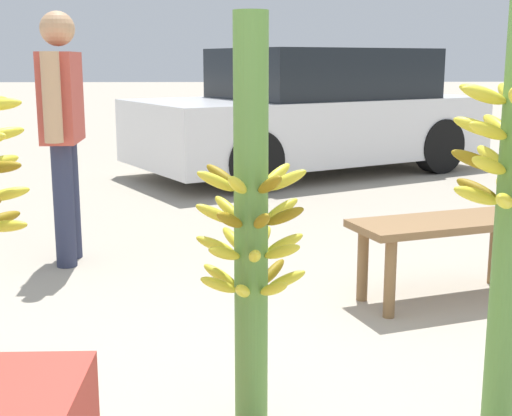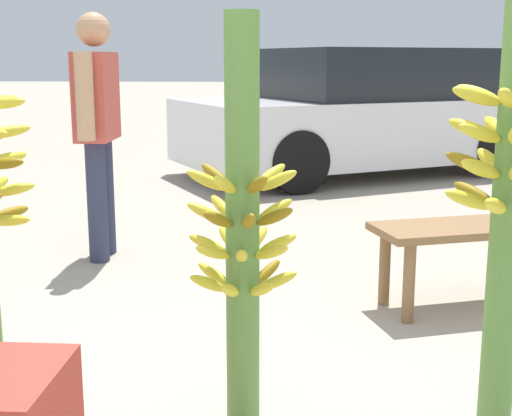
{
  "view_description": "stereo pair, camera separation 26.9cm",
  "coord_description": "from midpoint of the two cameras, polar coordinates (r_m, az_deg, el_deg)",
  "views": [
    {
      "loc": [
        -0.03,
        -2.13,
        1.29
      ],
      "look_at": [
        0.05,
        0.5,
        0.74
      ],
      "focal_mm": 50.0,
      "sensor_mm": 36.0,
      "label": 1
    },
    {
      "loc": [
        0.23,
        -2.12,
        1.29
      ],
      "look_at": [
        0.05,
        0.5,
        0.74
      ],
      "focal_mm": 50.0,
      "sensor_mm": 36.0,
      "label": 2
    }
  ],
  "objects": [
    {
      "name": "vendor_person",
      "position": [
        4.68,
        -10.99,
        7.15
      ],
      "size": [
        0.23,
        0.69,
        1.58
      ],
      "rotation": [
        0.0,
        0.0,
        -1.52
      ],
      "color": "#2D334C",
      "rests_on": "ground_plane"
    },
    {
      "name": "banana_stalk_right",
      "position": [
        2.4,
        22.71,
        0.61
      ],
      "size": [
        0.42,
        0.42,
        1.58
      ],
      "color": "#5B8C3D",
      "rests_on": "ground_plane"
    },
    {
      "name": "parked_car",
      "position": [
        8.31,
        9.54,
        7.41
      ],
      "size": [
        4.4,
        3.53,
        1.41
      ],
      "rotation": [
        0.0,
        0.0,
        2.08
      ],
      "color": "silver",
      "rests_on": "ground_plane"
    },
    {
      "name": "market_bench",
      "position": [
        3.95,
        18.9,
        -2.34
      ],
      "size": [
        1.13,
        0.71,
        0.45
      ],
      "rotation": [
        0.0,
        0.0,
        0.32
      ],
      "color": "olive",
      "rests_on": "ground_plane"
    },
    {
      "name": "banana_stalk_center",
      "position": [
        2.41,
        2.1,
        -1.85
      ],
      "size": [
        0.39,
        0.39,
        1.45
      ],
      "color": "#5B8C3D",
      "rests_on": "ground_plane"
    }
  ]
}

